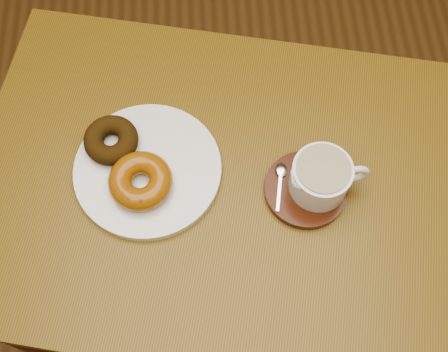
{
  "coord_description": "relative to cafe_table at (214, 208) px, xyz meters",
  "views": [
    {
      "loc": [
        -0.24,
        -0.14,
        1.67
      ],
      "look_at": [
        -0.22,
        0.25,
        0.81
      ],
      "focal_mm": 45.0,
      "sensor_mm": 36.0,
      "label": 1
    }
  ],
  "objects": [
    {
      "name": "donut_plate",
      "position": [
        -0.11,
        0.02,
        0.13
      ],
      "size": [
        0.35,
        0.35,
        0.02
      ],
      "primitive_type": "cylinder",
      "rotation": [
        0.0,
        0.0,
        -0.53
      ],
      "color": "white",
      "rests_on": "cafe_table"
    },
    {
      "name": "saucer",
      "position": [
        0.16,
        -0.03,
        0.13
      ],
      "size": [
        0.19,
        0.19,
        0.01
      ],
      "primitive_type": "cylinder",
      "rotation": [
        0.0,
        0.0,
        -0.54
      ],
      "color": "#3A1507",
      "rests_on": "cafe_table"
    },
    {
      "name": "donut_cinnamon",
      "position": [
        -0.17,
        0.07,
        0.16
      ],
      "size": [
        0.1,
        0.1,
        0.03
      ],
      "primitive_type": "torus",
      "rotation": [
        0.0,
        0.0,
        0.09
      ],
      "color": "#35220A",
      "rests_on": "donut_plate"
    },
    {
      "name": "coffee_cup",
      "position": [
        0.18,
        -0.02,
        0.18
      ],
      "size": [
        0.13,
        0.1,
        0.07
      ],
      "rotation": [
        0.0,
        0.0,
        0.04
      ],
      "color": "white",
      "rests_on": "saucer"
    },
    {
      "name": "donut_caramel",
      "position": [
        -0.12,
        -0.01,
        0.16
      ],
      "size": [
        0.13,
        0.13,
        0.04
      ],
      "rotation": [
        0.0,
        0.0,
        0.18
      ],
      "color": "#985710",
      "rests_on": "donut_plate"
    },
    {
      "name": "cafe_table",
      "position": [
        0.0,
        0.0,
        0.0
      ],
      "size": [
        0.96,
        0.8,
        0.79
      ],
      "rotation": [
        0.0,
        0.0,
        -0.22
      ],
      "color": "brown",
      "rests_on": "ground"
    },
    {
      "name": "teaspoon",
      "position": [
        0.12,
        -0.0,
        0.14
      ],
      "size": [
        0.03,
        0.09,
        0.01
      ],
      "rotation": [
        0.0,
        0.0,
        -0.18
      ],
      "color": "silver",
      "rests_on": "saucer"
    }
  ]
}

